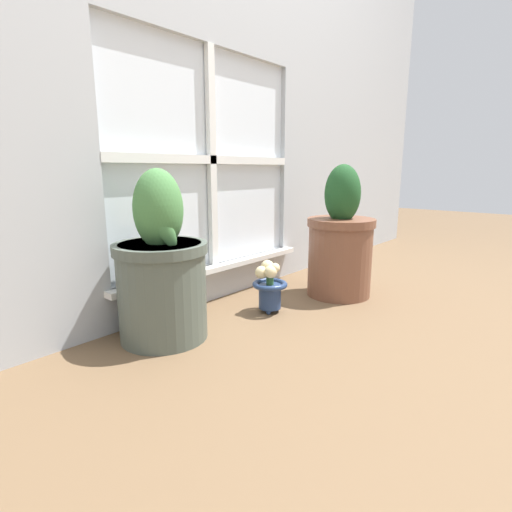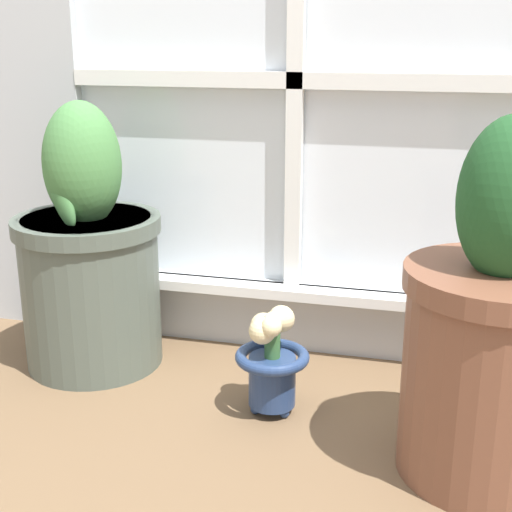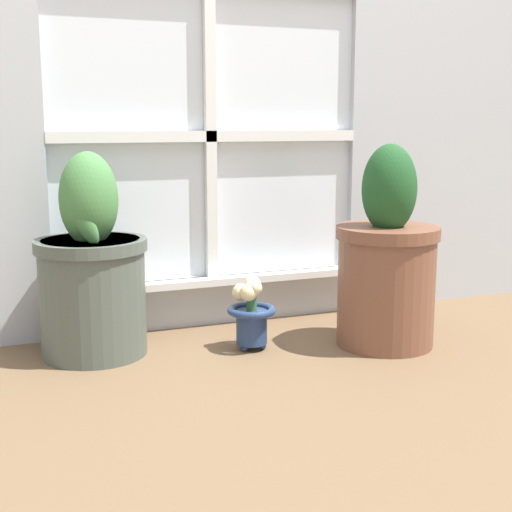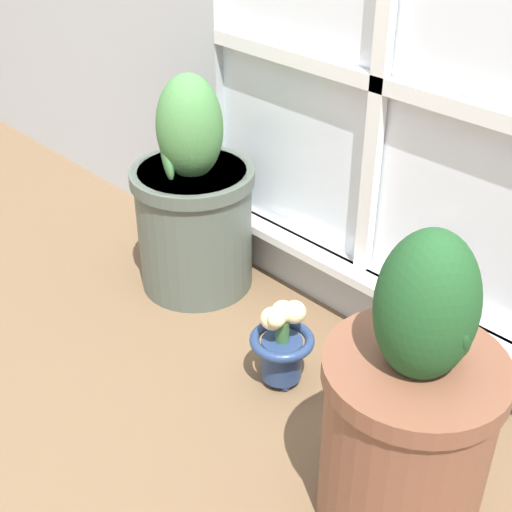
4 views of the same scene
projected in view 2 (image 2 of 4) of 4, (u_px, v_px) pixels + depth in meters
The scene contains 4 objects.
ground_plane at pixel (215, 500), 1.17m from camera, with size 10.00×10.00×0.00m, color brown.
potted_plant_left at pixel (89, 263), 1.59m from camera, with size 0.32×0.32×0.60m.
potted_plant_right at pixel (496, 337), 1.17m from camera, with size 0.31×0.31×0.62m.
flower_vase at pixel (272, 358), 1.41m from camera, with size 0.15×0.15×0.22m.
Camera 2 is at (0.31, -0.95, 0.73)m, focal length 50.00 mm.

